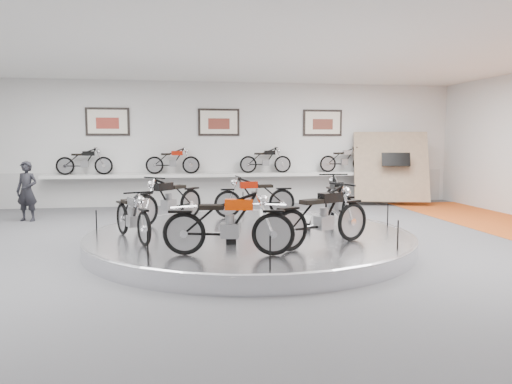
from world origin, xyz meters
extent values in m
plane|color=#4F4F51|center=(0.00, 0.00, 0.00)|extent=(16.00, 16.00, 0.00)
plane|color=white|center=(0.00, 0.00, 4.00)|extent=(16.00, 16.00, 0.00)
plane|color=silver|center=(0.00, 7.00, 2.00)|extent=(16.00, 0.00, 16.00)
plane|color=silver|center=(0.00, -7.00, 2.00)|extent=(16.00, 0.00, 16.00)
cube|color=#BCBCBA|center=(0.00, 6.98, 0.55)|extent=(15.68, 0.04, 1.10)
cylinder|color=silver|center=(0.00, 0.30, 0.15)|extent=(6.40, 6.40, 0.30)
torus|color=#B2B2BA|center=(0.00, 0.30, 0.27)|extent=(6.40, 6.40, 0.10)
cube|color=silver|center=(0.00, 6.70, 1.00)|extent=(11.00, 0.55, 0.10)
cube|color=white|center=(-3.50, 6.96, 2.70)|extent=(1.35, 0.06, 0.88)
cube|color=white|center=(0.00, 6.96, 2.70)|extent=(1.35, 0.06, 0.88)
cube|color=white|center=(3.50, 6.96, 2.70)|extent=(1.35, 0.06, 0.88)
cube|color=#9F8565|center=(5.60, 6.10, 1.25)|extent=(2.56, 1.52, 2.30)
imported|color=black|center=(-5.28, 4.43, 0.79)|extent=(0.67, 0.54, 1.58)
camera|label=1|loc=(-1.47, -9.37, 2.14)|focal=35.00mm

